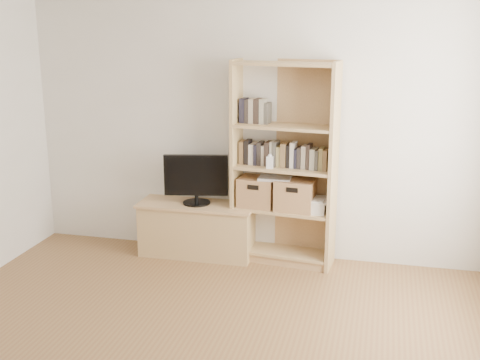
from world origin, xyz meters
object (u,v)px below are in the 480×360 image
(tv_stand, at_px, (197,230))
(bookshelf, at_px, (284,165))
(television, at_px, (196,180))
(baby_monitor, at_px, (270,162))
(basket_right, at_px, (295,195))
(laptop, at_px, (275,178))
(basket_left, at_px, (257,192))

(tv_stand, xyz_separation_m, bookshelf, (0.85, 0.04, 0.71))
(bookshelf, bearing_deg, television, -171.66)
(baby_monitor, bearing_deg, basket_right, 19.68)
(baby_monitor, bearing_deg, laptop, 69.88)
(basket_right, relative_size, laptop, 1.18)
(tv_stand, xyz_separation_m, television, (0.00, 0.00, 0.52))
(tv_stand, xyz_separation_m, basket_right, (0.97, 0.02, 0.43))
(tv_stand, xyz_separation_m, baby_monitor, (0.74, -0.06, 0.75))
(bookshelf, xyz_separation_m, television, (-0.85, -0.04, -0.19))
(bookshelf, bearing_deg, basket_right, -2.60)
(tv_stand, height_order, television, television)
(baby_monitor, distance_m, laptop, 0.20)
(basket_left, bearing_deg, bookshelf, 0.52)
(baby_monitor, bearing_deg, basket_left, 141.18)
(bookshelf, height_order, basket_left, bookshelf)
(television, height_order, baby_monitor, baby_monitor)
(bookshelf, bearing_deg, laptop, -170.67)
(bookshelf, height_order, laptop, bookshelf)
(television, bearing_deg, laptop, -9.31)
(basket_left, distance_m, basket_right, 0.38)
(basket_right, bearing_deg, basket_left, 178.39)
(basket_right, bearing_deg, baby_monitor, -157.27)
(baby_monitor, xyz_separation_m, laptop, (0.04, 0.09, -0.17))
(bookshelf, bearing_deg, tv_stand, -171.66)
(baby_monitor, relative_size, basket_left, 0.33)
(bookshelf, xyz_separation_m, basket_right, (0.12, -0.02, -0.28))
(tv_stand, distance_m, bookshelf, 1.11)
(basket_left, height_order, basket_right, basket_right)
(baby_monitor, bearing_deg, television, 176.64)
(bookshelf, relative_size, television, 3.10)
(bookshelf, distance_m, laptop, 0.16)
(television, height_order, basket_right, television)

